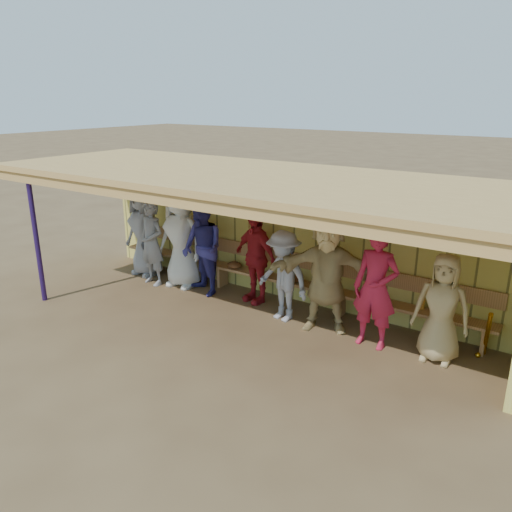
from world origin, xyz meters
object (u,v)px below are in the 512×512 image
at_px(player_e, 283,276).
at_px(player_h, 442,308).
at_px(player_a, 152,243).
at_px(player_b, 181,238).
at_px(player_g, 376,288).
at_px(bench, 279,272).
at_px(player_d, 255,257).
at_px(player_extra, 144,232).
at_px(player_f, 327,273).
at_px(player_c, 202,248).

relative_size(player_e, player_h, 0.97).
distance_m(player_a, player_b, 0.62).
xyz_separation_m(player_a, player_g, (4.66, -0.00, 0.07)).
height_order(player_b, bench, player_b).
relative_size(player_h, bench, 0.21).
distance_m(player_b, player_h, 5.06).
relative_size(player_g, player_h, 1.16).
relative_size(player_b, player_h, 1.23).
xyz_separation_m(player_d, player_extra, (-2.76, -0.08, 0.08)).
xyz_separation_m(player_h, bench, (-3.08, 0.64, -0.27)).
distance_m(player_b, bench, 2.08).
xyz_separation_m(player_g, player_extra, (-5.21, 0.33, 0.00)).
xyz_separation_m(player_b, player_d, (1.66, 0.15, -0.13)).
relative_size(player_b, player_f, 1.01).
height_order(player_f, player_h, player_f).
bearing_deg(player_a, bench, 23.34).
bearing_deg(player_g, player_extra, 176.31).
height_order(player_a, player_d, player_d).
bearing_deg(bench, player_d, -133.77).
bearing_deg(player_h, bench, 165.17).
distance_m(player_c, player_h, 4.42).
relative_size(player_f, player_h, 1.22).
xyz_separation_m(player_b, bench, (1.98, 0.48, -0.46)).
height_order(player_d, player_h, player_d).
xyz_separation_m(player_b, player_h, (5.05, -0.17, -0.19)).
bearing_deg(player_e, player_h, 12.39).
relative_size(player_d, player_extra, 0.92).
distance_m(player_a, player_h, 5.60).
height_order(player_c, player_extra, player_extra).
xyz_separation_m(player_a, player_extra, (-0.55, 0.33, 0.08)).
bearing_deg(bench, player_extra, -172.40).
height_order(player_d, bench, player_d).
bearing_deg(player_g, player_b, 176.28).
xyz_separation_m(player_c, player_e, (1.87, -0.14, -0.13)).
bearing_deg(player_e, player_c, -173.42).
relative_size(player_h, player_extra, 0.86).
relative_size(player_a, player_g, 0.92).
bearing_deg(player_d, player_c, -151.84).
xyz_separation_m(player_h, player_extra, (-6.15, 0.23, 0.13)).
bearing_deg(player_b, player_extra, 171.95).
relative_size(player_e, player_extra, 0.83).
distance_m(player_b, player_extra, 1.10).
relative_size(player_c, player_h, 1.13).
xyz_separation_m(player_b, player_g, (4.11, -0.27, -0.06)).
height_order(player_g, player_extra, player_extra).
relative_size(player_a, bench, 0.23).
bearing_deg(player_b, player_c, -13.76).
relative_size(player_g, player_extra, 1.00).
bearing_deg(player_b, bench, 9.16).
height_order(player_e, bench, player_e).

